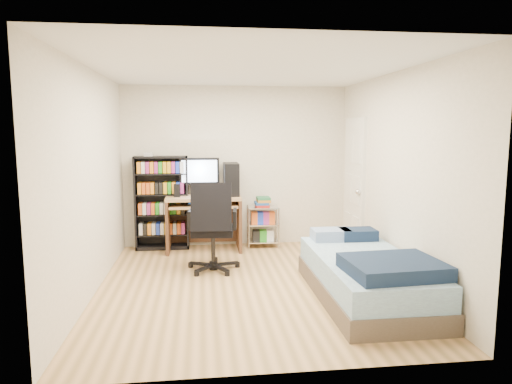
{
  "coord_description": "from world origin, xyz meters",
  "views": [
    {
      "loc": [
        -0.54,
        -5.17,
        1.81
      ],
      "look_at": [
        0.13,
        0.4,
        1.06
      ],
      "focal_mm": 32.0,
      "sensor_mm": 36.0,
      "label": 1
    }
  ],
  "objects": [
    {
      "name": "office_chair",
      "position": [
        -0.41,
        0.61,
        0.38
      ],
      "size": [
        0.77,
        0.77,
        1.18
      ],
      "rotation": [
        0.0,
        0.0,
        -0.1
      ],
      "color": "black",
      "rests_on": "room"
    },
    {
      "name": "bed",
      "position": [
        1.22,
        -0.6,
        0.26
      ],
      "size": [
        1.04,
        2.07,
        0.59
      ],
      "color": "brown",
      "rests_on": "room"
    },
    {
      "name": "media_shelf",
      "position": [
        -1.15,
        1.84,
        0.73
      ],
      "size": [
        0.8,
        0.27,
        1.49
      ],
      "color": "black",
      "rests_on": "room"
    },
    {
      "name": "room",
      "position": [
        0.0,
        0.0,
        1.25
      ],
      "size": [
        3.58,
        4.08,
        2.58
      ],
      "color": "tan",
      "rests_on": "ground"
    },
    {
      "name": "wire_cart",
      "position": [
        0.41,
        1.78,
        0.51
      ],
      "size": [
        0.5,
        0.37,
        0.78
      ],
      "rotation": [
        0.0,
        0.0,
        -0.05
      ],
      "color": "silver",
      "rests_on": "room"
    },
    {
      "name": "computer_desk",
      "position": [
        -0.4,
        1.73,
        0.76
      ],
      "size": [
        1.11,
        0.65,
        1.4
      ],
      "color": "#A48254",
      "rests_on": "room"
    },
    {
      "name": "door",
      "position": [
        1.72,
        1.35,
        1.0
      ],
      "size": [
        0.12,
        0.8,
        2.0
      ],
      "color": "silver",
      "rests_on": "room"
    }
  ]
}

